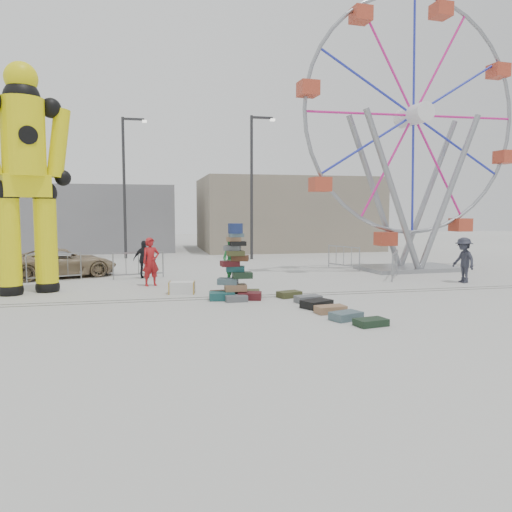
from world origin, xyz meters
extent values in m
plane|color=#9E9E99|center=(0.00, 0.00, 0.00)|extent=(90.00, 90.00, 0.00)
cube|color=#47443F|center=(0.00, 0.60, 0.00)|extent=(40.00, 0.04, 0.01)
cube|color=#47443F|center=(0.00, 1.00, 0.00)|extent=(40.00, 0.04, 0.01)
cube|color=gray|center=(7.00, 20.00, 2.50)|extent=(12.00, 8.00, 5.00)
cube|color=gray|center=(-6.00, 22.00, 2.20)|extent=(10.00, 8.00, 4.40)
cylinder|color=#2D2D30|center=(3.00, 13.00, 4.00)|extent=(0.16, 0.16, 8.00)
cube|color=#2D2D30|center=(3.60, 13.00, 7.90)|extent=(1.20, 0.15, 0.12)
cube|color=silver|center=(4.20, 13.00, 7.80)|extent=(0.25, 0.25, 0.12)
cylinder|color=#2D2D30|center=(-4.00, 15.00, 4.00)|extent=(0.16, 0.16, 8.00)
cube|color=#2D2D30|center=(-3.40, 15.00, 7.90)|extent=(1.20, 0.15, 0.12)
cube|color=silver|center=(-2.80, 15.00, 7.80)|extent=(0.25, 0.25, 0.12)
cube|color=#1B5152|center=(-0.60, 0.42, 0.12)|extent=(0.80, 0.59, 0.25)
cube|color=#52161A|center=(0.25, 0.30, 0.11)|extent=(0.82, 0.67, 0.23)
cube|color=#4D2A18|center=(-0.53, 0.89, 0.10)|extent=(0.70, 0.50, 0.21)
cube|color=#3F4221|center=(0.32, 0.77, 0.11)|extent=(0.77, 0.61, 0.23)
cube|color=slate|center=(-0.21, 0.08, 0.10)|extent=(0.66, 0.45, 0.19)
cube|color=black|center=(-0.08, 1.02, 0.10)|extent=(0.71, 0.57, 0.21)
cube|color=#986E4D|center=(-0.15, 0.50, 0.35)|extent=(0.69, 0.49, 0.21)
cube|color=#4D666E|center=(-0.39, 0.56, 0.55)|extent=(0.71, 0.59, 0.19)
cube|color=#1B311F|center=(0.05, 0.45, 0.74)|extent=(0.60, 0.41, 0.19)
cube|color=#1B5152|center=(-0.13, 0.64, 0.92)|extent=(0.63, 0.48, 0.17)
cube|color=#52161A|center=(-0.31, 0.62, 1.10)|extent=(0.59, 0.44, 0.17)
cube|color=#4D2A18|center=(-0.01, 0.53, 1.27)|extent=(0.61, 0.50, 0.17)
cube|color=#3F4221|center=(-0.16, 0.45, 1.43)|extent=(0.55, 0.38, 0.15)
cube|color=slate|center=(-0.24, 0.59, 1.58)|extent=(0.58, 0.49, 0.15)
cube|color=black|center=(-0.08, 0.49, 1.72)|extent=(0.48, 0.33, 0.13)
cube|color=#986E4D|center=(-0.19, 0.55, 1.86)|extent=(0.51, 0.40, 0.13)
cube|color=#4D666E|center=(-0.13, 0.47, 1.98)|extent=(0.45, 0.30, 0.11)
cylinder|color=navy|center=(-0.15, 0.50, 2.19)|extent=(0.46, 0.46, 0.30)
sphere|color=black|center=(-7.17, 2.80, 0.16)|extent=(0.79, 0.79, 0.79)
cylinder|color=yellow|center=(-7.17, 2.80, 1.66)|extent=(0.73, 0.73, 3.32)
sphere|color=black|center=(-7.17, 2.80, 3.32)|extent=(0.83, 0.83, 0.83)
sphere|color=black|center=(-6.12, 3.27, 0.16)|extent=(0.79, 0.79, 0.79)
cylinder|color=yellow|center=(-6.12, 3.27, 1.66)|extent=(0.73, 0.73, 3.32)
sphere|color=black|center=(-6.12, 3.27, 3.32)|extent=(0.83, 0.83, 0.83)
cube|color=yellow|center=(-6.65, 3.03, 3.53)|extent=(1.67, 1.35, 0.73)
cylinder|color=yellow|center=(-6.65, 3.03, 5.09)|extent=(1.35, 1.35, 2.49)
sphere|color=black|center=(-6.65, 3.03, 6.33)|extent=(1.14, 1.14, 1.14)
sphere|color=yellow|center=(-6.65, 3.03, 6.95)|extent=(1.04, 1.04, 1.04)
sphere|color=black|center=(-5.84, 3.39, 6.12)|extent=(0.66, 0.66, 0.66)
cylinder|color=yellow|center=(-5.65, 3.48, 4.98)|extent=(1.00, 0.84, 2.34)
sphere|color=black|center=(-5.56, 3.52, 3.84)|extent=(0.54, 0.54, 0.54)
cube|color=gray|center=(9.03, 6.26, 0.09)|extent=(4.55, 2.91, 0.18)
cylinder|color=gray|center=(7.68, 5.38, 3.51)|extent=(3.06, 0.46, 7.11)
cylinder|color=gray|center=(10.48, 5.56, 3.51)|extent=(3.06, 0.46, 7.11)
cylinder|color=gray|center=(7.58, 6.96, 3.51)|extent=(3.06, 0.46, 7.11)
cylinder|color=gray|center=(10.38, 7.14, 3.51)|extent=(3.06, 0.46, 7.11)
cylinder|color=white|center=(9.03, 6.26, 7.01)|extent=(1.00, 1.98, 0.88)
torus|color=gray|center=(9.03, 6.26, 7.01)|extent=(10.68, 0.87, 10.70)
cube|color=#B33D26|center=(9.03, 6.26, 1.32)|extent=(0.84, 0.84, 0.61)
cube|color=silver|center=(-1.71, 1.88, 0.20)|extent=(0.91, 0.61, 0.39)
cube|color=#3F4221|center=(1.55, 0.41, 0.10)|extent=(0.82, 0.65, 0.20)
cube|color=slate|center=(1.86, -0.54, 0.10)|extent=(0.84, 0.60, 0.20)
cube|color=black|center=(1.83, -1.39, 0.11)|extent=(0.99, 0.87, 0.22)
cube|color=#986E4D|center=(1.95, -2.18, 0.10)|extent=(0.85, 0.55, 0.20)
cube|color=#4D666E|center=(2.02, -3.05, 0.10)|extent=(0.90, 0.73, 0.21)
cube|color=#1B311F|center=(2.35, -3.78, 0.09)|extent=(0.83, 0.61, 0.17)
imported|color=#A2171A|center=(-2.68, 3.85, 0.88)|extent=(0.75, 0.62, 1.76)
imported|color=#1A6B2F|center=(0.29, 3.67, 0.89)|extent=(1.10, 1.08, 1.78)
imported|color=black|center=(-2.92, 5.99, 0.77)|extent=(0.96, 0.55, 1.54)
imported|color=#262733|center=(8.95, 2.14, 0.86)|extent=(0.70, 1.14, 1.72)
imported|color=#8E785C|center=(-6.22, 7.13, 0.59)|extent=(4.68, 3.30, 1.19)
camera|label=1|loc=(-2.83, -14.57, 2.72)|focal=35.00mm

